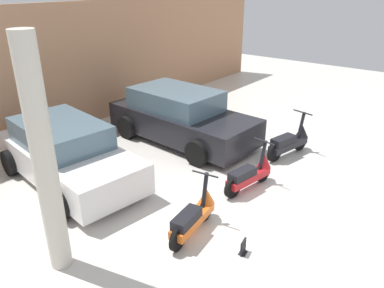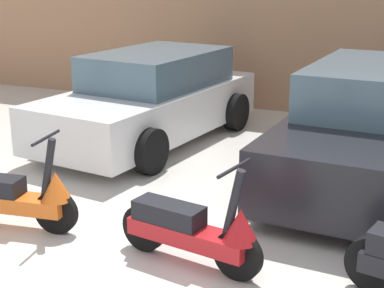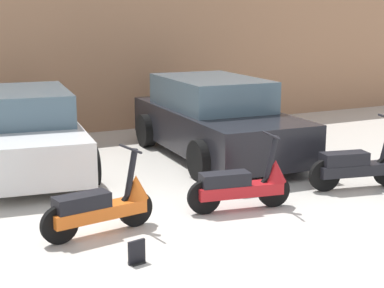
# 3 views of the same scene
# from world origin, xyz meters

# --- Properties ---
(ground_plane) EXTENTS (28.00, 28.00, 0.00)m
(ground_plane) POSITION_xyz_m (0.00, 0.00, 0.00)
(ground_plane) COLOR silver
(wall_back) EXTENTS (19.60, 0.12, 3.63)m
(wall_back) POSITION_xyz_m (0.00, 7.06, 1.82)
(wall_back) COLOR tan
(wall_back) RESTS_ON ground_plane
(scooter_front_left) EXTENTS (1.44, 0.55, 1.01)m
(scooter_front_left) POSITION_xyz_m (-1.75, 0.97, 0.36)
(scooter_front_left) COLOR black
(scooter_front_left) RESTS_ON ground_plane
(scooter_front_right) EXTENTS (1.45, 0.57, 1.02)m
(scooter_front_right) POSITION_xyz_m (0.22, 0.96, 0.36)
(scooter_front_right) COLOR black
(scooter_front_right) RESTS_ON ground_plane
(scooter_front_center) EXTENTS (1.54, 0.65, 1.08)m
(scooter_front_center) POSITION_xyz_m (2.33, 1.02, 0.38)
(scooter_front_center) COLOR black
(scooter_front_center) RESTS_ON ground_plane
(car_rear_left) EXTENTS (2.30, 4.14, 1.35)m
(car_rear_left) POSITION_xyz_m (-1.96, 4.39, 0.64)
(car_rear_left) COLOR white
(car_rear_left) RESTS_ON ground_plane
(car_rear_center) EXTENTS (2.24, 4.33, 1.44)m
(car_rear_center) POSITION_xyz_m (1.37, 3.86, 0.69)
(car_rear_center) COLOR black
(car_rear_center) RESTS_ON ground_plane
(placard_near_left_scooter) EXTENTS (0.20, 0.15, 0.26)m
(placard_near_left_scooter) POSITION_xyz_m (-1.72, -0.02, 0.11)
(placard_near_left_scooter) COLOR black
(placard_near_left_scooter) RESTS_ON ground_plane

